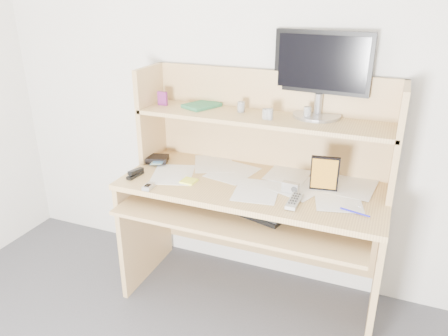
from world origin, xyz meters
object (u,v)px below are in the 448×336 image
at_px(keyboard, 244,205).
at_px(tv_remote, 294,201).
at_px(monitor, 321,72).
at_px(game_case, 325,174).
at_px(desk, 257,187).

height_order(keyboard, tv_remote, tv_remote).
distance_m(keyboard, monitor, 0.80).
height_order(keyboard, game_case, game_case).
relative_size(keyboard, monitor, 1.02).
height_order(tv_remote, game_case, game_case).
xyz_separation_m(game_case, monitor, (-0.10, 0.24, 0.46)).
bearing_deg(desk, keyboard, -92.87).
xyz_separation_m(keyboard, monitor, (0.28, 0.37, 0.65)).
bearing_deg(tv_remote, game_case, 58.82).
height_order(game_case, monitor, monitor).
height_order(keyboard, monitor, monitor).
relative_size(keyboard, tv_remote, 2.90).
relative_size(desk, tv_remote, 7.90).
bearing_deg(tv_remote, monitor, 89.32).
bearing_deg(desk, tv_remote, -40.32).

